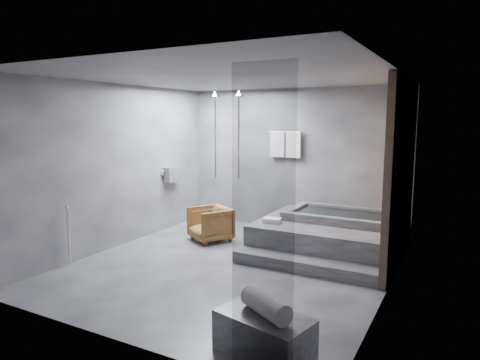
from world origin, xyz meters
The scene contains 7 objects.
room centered at (0.40, 0.24, 1.73)m, with size 5.00×5.04×2.82m.
tub_deck centered at (1.05, 1.45, 0.25)m, with size 2.20×2.00×0.50m, color #363639.
tub_step centered at (1.05, 0.27, 0.09)m, with size 2.20×0.36×0.18m, color #363639.
concrete_bench centered at (1.49, -2.05, 0.20)m, with size 0.89×0.49×0.40m, color #303033.
driftwood_chair centered at (-1.01, 0.97, 0.31)m, with size 0.66×0.68×0.62m, color #402510.
rolled_towel centered at (1.50, -2.05, 0.50)m, with size 0.20×0.20×0.56m, color silver.
deck_towel centered at (0.26, 0.88, 0.54)m, with size 0.28×0.21×0.08m, color white.
Camera 1 is at (3.07, -5.46, 2.22)m, focal length 32.00 mm.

